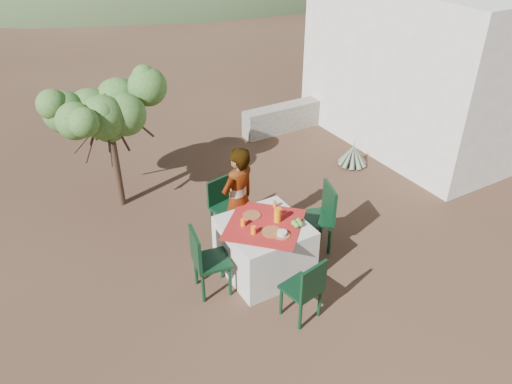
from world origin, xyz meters
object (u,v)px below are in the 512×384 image
chair_left (205,259)px  juice_pitcher (277,215)px  shrub_tree (111,116)px  table (264,248)px  guesthouse (435,63)px  agave (353,156)px  chair_far (223,203)px  chair_near (306,288)px  chair_right (320,214)px  person (238,200)px

chair_left → juice_pitcher: 1.06m
shrub_tree → juice_pitcher: bearing=-64.5°
table → guesthouse: 5.57m
agave → guesthouse: size_ratio=0.14×
chair_far → juice_pitcher: size_ratio=4.16×
chair_near → agave: (2.97, 2.70, -0.29)m
chair_right → juice_pitcher: bearing=-65.0°
chair_right → shrub_tree: shrub_tree is taller
table → person: size_ratio=0.83×
table → shrub_tree: 3.07m
chair_far → chair_near: 2.10m
chair_left → table: bearing=-82.2°
shrub_tree → agave: shrub_tree is taller
person → shrub_tree: shrub_tree is taller
juice_pitcher → chair_far: bearing=100.6°
agave → shrub_tree: bearing=167.1°
juice_pitcher → chair_right: bearing=7.0°
guesthouse → table: bearing=-158.1°
chair_far → person: 0.58m
juice_pitcher → shrub_tree: bearing=115.5°
agave → guesthouse: (2.13, 0.33, 1.31)m
table → chair_far: size_ratio=1.57×
chair_left → guesthouse: size_ratio=0.22×
chair_far → juice_pitcher: bearing=-91.9°
chair_left → chair_near: bearing=-132.4°
chair_near → person: person is taller
chair_near → agave: size_ratio=1.51×
chair_left → agave: bearing=-56.4°
agave → chair_far: bearing=-168.7°
chair_left → guesthouse: guesthouse is taller
chair_far → chair_right: bearing=-59.5°
table → chair_far: (-0.04, 1.11, 0.08)m
agave → guesthouse: bearing=8.8°
chair_far → chair_right: size_ratio=0.84×
chair_right → person: 1.16m
guesthouse → shrub_tree: bearing=174.5°
chair_left → chair_far: bearing=-26.5°
shrub_tree → guesthouse: bearing=-5.5°
person → agave: bearing=-177.7°
person → chair_near: bearing=72.5°
table → chair_left: chair_left is taller
chair_far → guesthouse: (5.10, 0.93, 1.04)m
table → agave: table is taller
chair_near → juice_pitcher: bearing=-112.8°
shrub_tree → chair_right: bearing=-51.6°
shrub_tree → guesthouse: size_ratio=0.46×
table → chair_right: (0.94, 0.06, 0.17)m
chair_far → chair_right: chair_right is taller
chair_left → juice_pitcher: juice_pitcher is taller
chair_near → juice_pitcher: 1.05m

